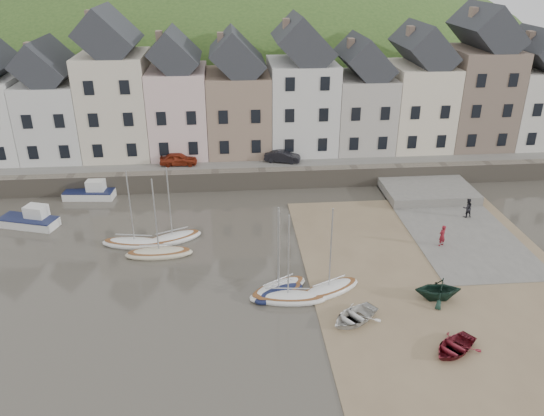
{
  "coord_description": "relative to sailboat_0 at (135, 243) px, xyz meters",
  "views": [
    {
      "loc": [
        -3.08,
        -29.86,
        19.95
      ],
      "look_at": [
        0.0,
        6.0,
        3.0
      ],
      "focal_mm": 35.43,
      "sensor_mm": 36.0,
      "label": 1
    }
  ],
  "objects": [
    {
      "name": "townhouse_terrace",
      "position": [
        12.16,
        17.51,
        7.06
      ],
      "size": [
        61.05,
        8.0,
        13.93
      ],
      "color": "silver",
      "rests_on": "quay_land"
    },
    {
      "name": "person_dark",
      "position": [
        27.0,
        2.48,
        0.69
      ],
      "size": [
        0.88,
        0.72,
        1.66
      ],
      "primitive_type": "imported",
      "rotation": [
        0.0,
        0.0,
        3.27
      ],
      "color": "black",
      "rests_on": "slipway"
    },
    {
      "name": "motorboat_2",
      "position": [
        -5.21,
        9.42,
        0.32
      ],
      "size": [
        4.59,
        2.15,
        1.7
      ],
      "color": "white",
      "rests_on": "ground"
    },
    {
      "name": "sailboat_5",
      "position": [
        10.23,
        -7.48,
        0.01
      ],
      "size": [
        3.95,
        3.1,
        6.32
      ],
      "color": "#151C42",
      "rests_on": "ground"
    },
    {
      "name": "person_red",
      "position": [
        23.08,
        -2.09,
        0.7
      ],
      "size": [
        0.73,
        0.64,
        1.68
      ],
      "primitive_type": "imported",
      "rotation": [
        0.0,
        0.0,
        3.63
      ],
      "color": "maroon",
      "rests_on": "slipway"
    },
    {
      "name": "sailboat_4",
      "position": [
        10.77,
        -8.1,
        0.0
      ],
      "size": [
        5.08,
        2.06,
        6.32
      ],
      "color": "white",
      "rests_on": "ground"
    },
    {
      "name": "ground",
      "position": [
        10.4,
        -6.49,
        -0.26
      ],
      "size": [
        160.0,
        160.0,
        0.0
      ],
      "primitive_type": "plane",
      "color": "#413C33",
      "rests_on": "ground"
    },
    {
      "name": "motorboat_0",
      "position": [
        -8.89,
        4.12,
        0.32
      ],
      "size": [
        5.03,
        3.07,
        1.7
      ],
      "color": "white",
      "rests_on": "ground"
    },
    {
      "name": "slipway",
      "position": [
        25.4,
        1.51,
        -0.2
      ],
      "size": [
        8.0,
        18.0,
        0.12
      ],
      "primitive_type": "cube",
      "color": "slate",
      "rests_on": "ground"
    },
    {
      "name": "quay_land",
      "position": [
        10.4,
        25.51,
        0.49
      ],
      "size": [
        90.0,
        30.0,
        1.5
      ],
      "primitive_type": "cube",
      "color": "#325221",
      "rests_on": "ground"
    },
    {
      "name": "rowboat_green",
      "position": [
        20.27,
        -8.8,
        0.57
      ],
      "size": [
        3.09,
        2.72,
        1.55
      ],
      "primitive_type": "imported",
      "rotation": [
        0.0,
        0.0,
        -1.64
      ],
      "color": "#142D23",
      "rests_on": "beach"
    },
    {
      "name": "quay_street",
      "position": [
        10.4,
        14.01,
        1.29
      ],
      "size": [
        70.0,
        7.0,
        0.1
      ],
      "primitive_type": "cube",
      "color": "slate",
      "rests_on": "quay_land"
    },
    {
      "name": "rowboat_white",
      "position": [
        14.46,
        -10.6,
        0.14
      ],
      "size": [
        4.08,
        3.82,
        0.69
      ],
      "primitive_type": "imported",
      "rotation": [
        0.0,
        0.0,
        -0.98
      ],
      "color": "silver",
      "rests_on": "beach"
    },
    {
      "name": "beach",
      "position": [
        21.4,
        -6.49,
        -0.23
      ],
      "size": [
        18.0,
        26.0,
        0.06
      ],
      "primitive_type": "cube",
      "color": "#7F694D",
      "rests_on": "ground"
    },
    {
      "name": "car_left",
      "position": [
        2.5,
        13.01,
        1.94
      ],
      "size": [
        3.6,
        1.57,
        1.21
      ],
      "primitive_type": "imported",
      "rotation": [
        0.0,
        0.0,
        1.53
      ],
      "color": "maroon",
      "rests_on": "quay_street"
    },
    {
      "name": "car_right",
      "position": [
        12.58,
        13.01,
        1.91
      ],
      "size": [
        3.67,
        2.09,
        1.15
      ],
      "primitive_type": "imported",
      "rotation": [
        0.0,
        0.0,
        1.3
      ],
      "color": "black",
      "rests_on": "quay_street"
    },
    {
      "name": "sailboat_6",
      "position": [
        13.51,
        -7.45,
        0.0
      ],
      "size": [
        4.87,
        3.41,
        6.32
      ],
      "color": "white",
      "rests_on": "ground"
    },
    {
      "name": "sailboat_1",
      "position": [
        2.8,
        0.48,
        0.0
      ],
      "size": [
        4.89,
        3.27,
        6.32
      ],
      "color": "white",
      "rests_on": "ground"
    },
    {
      "name": "sailboat_3",
      "position": [
        10.24,
        -7.04,
        0.0
      ],
      "size": [
        4.52,
        3.54,
        6.32
      ],
      "color": "white",
      "rests_on": "ground"
    },
    {
      "name": "rowboat_red",
      "position": [
        19.38,
        -13.77,
        0.12
      ],
      "size": [
        3.78,
        3.57,
        0.64
      ],
      "primitive_type": "imported",
      "rotation": [
        0.0,
        0.0,
        -0.95
      ],
      "color": "maroon",
      "rests_on": "beach"
    },
    {
      "name": "sailboat_0",
      "position": [
        0.0,
        0.0,
        0.0
      ],
      "size": [
        5.26,
        2.31,
        6.32
      ],
      "color": "white",
      "rests_on": "ground"
    },
    {
      "name": "seawall",
      "position": [
        10.4,
        10.51,
        0.64
      ],
      "size": [
        70.0,
        1.2,
        1.8
      ],
      "primitive_type": "cube",
      "color": "slate",
      "rests_on": "ground"
    },
    {
      "name": "sailboat_2",
      "position": [
        1.99,
        -1.67,
        0.0
      ],
      "size": [
        4.96,
        1.63,
        6.32
      ],
      "color": "beige",
      "rests_on": "ground"
    },
    {
      "name": "hillside",
      "position": [
        5.4,
        53.51,
        -18.25
      ],
      "size": [
        134.4,
        84.0,
        84.0
      ],
      "color": "#325221",
      "rests_on": "ground"
    }
  ]
}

